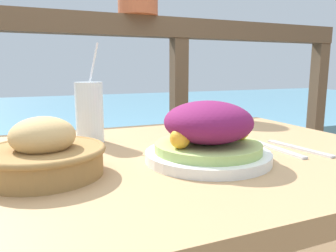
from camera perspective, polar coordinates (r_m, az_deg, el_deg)
patio_table at (r=0.75m, az=-4.64°, el=-12.25°), size 1.20×0.74×0.70m
railing_fence at (r=1.47m, az=-14.54°, el=5.94°), size 2.80×0.08×1.12m
sea_backdrop at (r=4.01m, az=-19.52°, el=-0.33°), size 12.00×4.00×0.42m
salad_plate at (r=0.68m, az=7.00°, el=-1.62°), size 0.26×0.26×0.12m
drink_glass at (r=0.86m, az=-13.50°, el=2.32°), size 0.07×0.07×0.25m
bread_basket at (r=0.63m, az=-20.79°, el=-4.53°), size 0.22×0.22×0.11m
fork at (r=0.82m, az=18.36°, el=-3.77°), size 0.02×0.18×0.00m
knife at (r=0.84m, az=21.79°, el=-3.61°), size 0.04×0.18×0.00m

